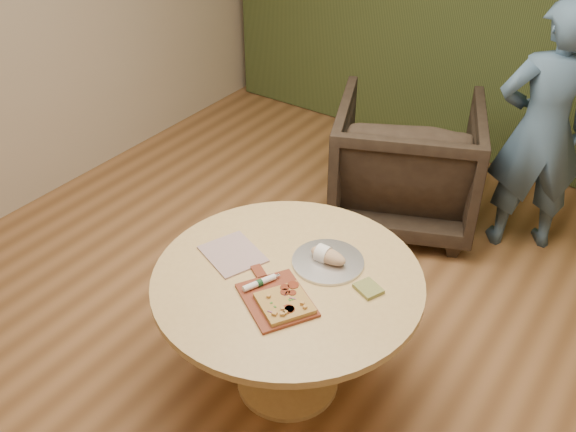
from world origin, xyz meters
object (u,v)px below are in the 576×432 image
(bread_roll, at_px, (327,255))
(flatbread_pizza, at_px, (285,303))
(person_standing, at_px, (542,131))
(pedestal_table, at_px, (288,298))
(armchair, at_px, (407,157))
(cutlery_roll, at_px, (259,283))
(pizza_paddle, at_px, (276,299))
(serving_tray, at_px, (328,262))

(bread_roll, bearing_deg, flatbread_pizza, -87.35)
(person_standing, bearing_deg, pedestal_table, 40.66)
(bread_roll, height_order, armchair, armchair)
(flatbread_pizza, bearing_deg, cutlery_roll, 165.81)
(bread_roll, relative_size, person_standing, 0.11)
(armchair, height_order, person_standing, person_standing)
(flatbread_pizza, height_order, bread_roll, bread_roll)
(pedestal_table, relative_size, cutlery_roll, 6.86)
(pedestal_table, distance_m, cutlery_roll, 0.23)
(bread_roll, bearing_deg, cutlery_roll, -114.80)
(cutlery_roll, bearing_deg, flatbread_pizza, 8.55)
(pedestal_table, relative_size, flatbread_pizza, 4.34)
(flatbread_pizza, relative_size, armchair, 0.30)
(pedestal_table, xyz_separation_m, bread_roll, (0.10, 0.20, 0.18))
(cutlery_roll, relative_size, armchair, 0.19)
(pedestal_table, distance_m, flatbread_pizza, 0.28)
(pizza_paddle, height_order, bread_roll, bread_roll)
(flatbread_pizza, height_order, serving_tray, flatbread_pizza)
(bread_roll, height_order, person_standing, person_standing)
(armchair, bearing_deg, pizza_paddle, 74.64)
(flatbread_pizza, relative_size, serving_tray, 0.85)
(bread_roll, distance_m, armchair, 1.64)
(flatbread_pizza, bearing_deg, pizza_paddle, 163.66)
(pizza_paddle, xyz_separation_m, person_standing, (0.54, 2.16, 0.11))
(pedestal_table, height_order, cutlery_roll, cutlery_roll)
(armchair, bearing_deg, pedestal_table, 73.76)
(pedestal_table, xyz_separation_m, pizza_paddle, (0.05, -0.17, 0.15))
(pedestal_table, height_order, bread_roll, bread_roll)
(flatbread_pizza, bearing_deg, person_standing, 77.56)
(pizza_paddle, distance_m, flatbread_pizza, 0.07)
(cutlery_roll, xyz_separation_m, serving_tray, (0.17, 0.34, -0.02))
(cutlery_roll, distance_m, armchair, 1.95)
(flatbread_pizza, xyz_separation_m, serving_tray, (-0.01, 0.38, -0.02))
(person_standing, bearing_deg, bread_roll, 41.76)
(pizza_paddle, height_order, armchair, armchair)
(pedestal_table, xyz_separation_m, cutlery_roll, (-0.06, -0.14, 0.17))
(person_standing, bearing_deg, flatbread_pizza, 44.85)
(pizza_paddle, distance_m, cutlery_roll, 0.12)
(pedestal_table, relative_size, armchair, 1.30)
(armchair, bearing_deg, bread_roll, 77.98)
(bread_roll, bearing_deg, armchair, 101.05)
(cutlery_roll, bearing_deg, pedestal_table, 89.65)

